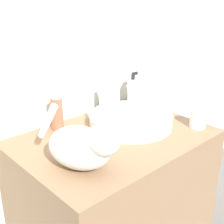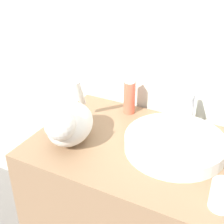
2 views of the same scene
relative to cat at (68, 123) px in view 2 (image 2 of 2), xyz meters
The scene contains 7 objects.
wall_back 0.62m from the cat, 61.04° to the left, with size 6.00×0.05×2.50m.
vanity_cabinet 0.57m from the cat, 23.71° to the left, with size 0.84×0.61×0.82m.
sink_basin 0.42m from the cat, 20.51° to the left, with size 0.39×0.39×0.06m.
faucet 0.52m from the cat, 41.51° to the left, with size 0.19×0.11×0.16m.
cat is the anchor object (origin of this frame).
spray_bottle 0.36m from the cat, 72.09° to the left, with size 0.05×0.05×0.19m.
cup 0.62m from the cat, ahead, with size 0.07×0.07×0.09m.
Camera 2 is at (0.38, -0.66, 1.54)m, focal length 50.00 mm.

